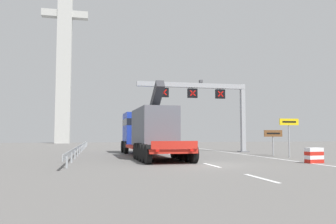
{
  "coord_description": "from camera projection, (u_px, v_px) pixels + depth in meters",
  "views": [
    {
      "loc": [
        -5.98,
        -17.5,
        1.65
      ],
      "look_at": [
        -0.42,
        8.04,
        3.49
      ],
      "focal_mm": 34.87,
      "sensor_mm": 36.0,
      "label": 1
    }
  ],
  "objects": [
    {
      "name": "overhead_lane_gantry",
      "position": [
        208.0,
        97.0,
        31.34
      ],
      "size": [
        10.92,
        0.9,
        6.91
      ],
      "color": "#9EA0A5",
      "rests_on": "ground"
    },
    {
      "name": "exit_sign_yellow",
      "position": [
        289.0,
        128.0,
        24.15
      ],
      "size": [
        1.55,
        0.15,
        2.86
      ],
      "color": "#9EA0A5",
      "rests_on": "ground"
    },
    {
      "name": "heavy_haul_truck_red",
      "position": [
        147.0,
        131.0,
        25.88
      ],
      "size": [
        3.47,
        14.14,
        5.3
      ],
      "color": "red",
      "rests_on": "ground"
    },
    {
      "name": "edge_line_right",
      "position": [
        227.0,
        152.0,
        31.22
      ],
      "size": [
        0.2,
        63.0,
        0.01
      ],
      "primitive_type": "cube",
      "color": "silver",
      "rests_on": "ground"
    },
    {
      "name": "ground",
      "position": [
        206.0,
        165.0,
        18.21
      ],
      "size": [
        112.0,
        112.0,
        0.0
      ],
      "primitive_type": "plane",
      "color": "slate"
    },
    {
      "name": "lane_markings",
      "position": [
        149.0,
        149.0,
        39.06
      ],
      "size": [
        0.2,
        57.32,
        0.01
      ],
      "color": "silver",
      "rests_on": "ground"
    },
    {
      "name": "tourist_info_sign_brown",
      "position": [
        273.0,
        136.0,
        26.1
      ],
      "size": [
        1.59,
        0.15,
        2.04
      ],
      "color": "#9EA0A5",
      "rests_on": "ground"
    },
    {
      "name": "crash_barrier_striped",
      "position": [
        314.0,
        155.0,
        19.2
      ],
      "size": [
        1.05,
        0.6,
        0.9
      ],
      "color": "red",
      "rests_on": "ground"
    },
    {
      "name": "bridge_pylon_distant",
      "position": [
        65.0,
        37.0,
        65.61
      ],
      "size": [
        9.0,
        2.0,
        41.89
      ],
      "color": "#B7B7B2",
      "rests_on": "ground"
    },
    {
      "name": "guardrail_left",
      "position": [
        82.0,
        146.0,
        32.65
      ],
      "size": [
        0.13,
        36.8,
        0.76
      ],
      "color": "#999EA3",
      "rests_on": "ground"
    }
  ]
}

